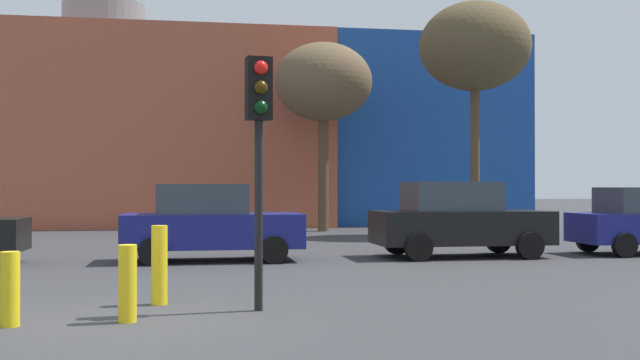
% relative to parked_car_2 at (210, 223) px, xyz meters
% --- Properties ---
extents(ground_plane, '(200.00, 200.00, 0.00)m').
position_rel_parked_car_2_xyz_m(ground_plane, '(-1.43, -8.04, -0.91)').
color(ground_plane, '#38383A').
extents(building_backdrop, '(39.99, 12.51, 10.77)m').
position_rel_parked_car_2_xyz_m(building_backdrop, '(-4.64, 20.45, 3.54)').
color(building_backdrop, '#B2563D').
rests_on(building_backdrop, ground_plane).
extents(parked_car_2, '(4.24, 2.08, 1.84)m').
position_rel_parked_car_2_xyz_m(parked_car_2, '(0.00, 0.00, 0.00)').
color(parked_car_2, navy).
rests_on(parked_car_2, ground_plane).
extents(parked_car_3, '(4.38, 2.15, 1.90)m').
position_rel_parked_car_2_xyz_m(parked_car_3, '(6.21, -0.00, 0.03)').
color(parked_car_3, black).
rests_on(parked_car_3, ground_plane).
extents(traffic_light_island, '(0.39, 0.38, 3.62)m').
position_rel_parked_car_2_xyz_m(traffic_light_island, '(0.48, -7.54, 1.75)').
color(traffic_light_island, black).
rests_on(traffic_light_island, ground_plane).
extents(bare_tree_0, '(3.94, 3.94, 7.59)m').
position_rel_parked_car_2_xyz_m(bare_tree_0, '(4.82, 11.79, 5.03)').
color(bare_tree_0, brown).
rests_on(bare_tree_0, ground_plane).
extents(bare_tree_1, '(4.04, 4.04, 8.50)m').
position_rel_parked_car_2_xyz_m(bare_tree_1, '(9.73, 7.89, 5.92)').
color(bare_tree_1, brown).
rests_on(bare_tree_1, ground_plane).
extents(bollard_yellow_0, '(0.24, 0.24, 1.01)m').
position_rel_parked_car_2_xyz_m(bollard_yellow_0, '(-1.29, -8.15, -0.41)').
color(bollard_yellow_0, yellow).
rests_on(bollard_yellow_0, ground_plane).
extents(bollard_yellow_1, '(0.24, 0.24, 0.94)m').
position_rel_parked_car_2_xyz_m(bollard_yellow_1, '(-2.72, -8.22, -0.44)').
color(bollard_yellow_1, yellow).
rests_on(bollard_yellow_1, ground_plane).
extents(bollard_yellow_2, '(0.24, 0.24, 1.18)m').
position_rel_parked_car_2_xyz_m(bollard_yellow_2, '(-0.93, -6.70, -0.32)').
color(bollard_yellow_2, yellow).
rests_on(bollard_yellow_2, ground_plane).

